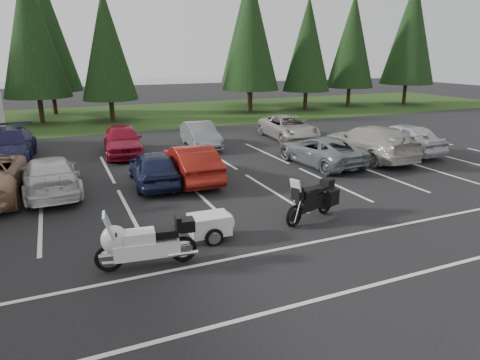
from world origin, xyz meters
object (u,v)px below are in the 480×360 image
car_far_2 (123,140)px  car_far_4 (289,128)px  car_near_5 (191,163)px  car_near_6 (320,150)px  touring_motorcycle (146,238)px  car_near_7 (369,142)px  car_near_3 (50,176)px  car_far_1 (8,146)px  cargo_trailer (209,227)px  car_far_3 (201,135)px  adventure_motorcycle (311,197)px  car_near_4 (153,168)px  car_near_8 (402,138)px

car_far_2 → car_far_4: 9.96m
car_near_5 → car_near_6: bearing=-176.8°
touring_motorcycle → car_near_7: bearing=36.0°
car_near_7 → car_near_5: bearing=1.7°
car_near_3 → car_far_1: bearing=-76.4°
cargo_trailer → car_near_6: bearing=39.9°
car_near_7 → car_far_4: (-1.17, 5.94, -0.12)m
car_near_3 → car_far_3: (7.76, 5.63, -0.01)m
car_far_1 → adventure_motorcycle: (9.26, -12.25, -0.02)m
car_near_5 → car_near_3: bearing=-2.3°
car_near_4 → car_far_4: size_ratio=0.81×
touring_motorcycle → car_near_3: bearing=113.2°
car_near_8 → cargo_trailer: (-12.91, -6.28, -0.43)m
car_near_3 → adventure_motorcycle: size_ratio=1.91×
car_near_3 → car_far_3: bearing=-147.0°
car_near_3 → car_far_4: 14.61m
car_far_3 → touring_motorcycle: 14.00m
car_near_6 → cargo_trailer: car_near_6 is taller
car_near_6 → car_far_1: (-13.52, 6.41, 0.12)m
car_near_8 → car_far_3: bearing=-34.1°
touring_motorcycle → adventure_motorcycle: size_ratio=1.09×
car_near_5 → car_far_3: 6.52m
car_far_4 → adventure_motorcycle: size_ratio=2.01×
car_near_6 → car_near_4: bearing=-3.9°
car_near_3 → car_near_8: car_near_8 is taller
car_near_6 → adventure_motorcycle: bearing=49.4°
car_far_4 → adventure_motorcycle: (-5.99, -11.88, 0.06)m
car_near_5 → car_near_7: 9.28m
touring_motorcycle → adventure_motorcycle: bearing=17.8°
car_near_3 → car_far_1: size_ratio=0.88×
car_near_8 → adventure_motorcycle: car_near_8 is taller
car_near_7 → car_far_2: 12.47m
car_near_3 → car_far_4: bearing=-159.8°
car_near_4 → cargo_trailer: (0.27, -5.88, -0.32)m
car_near_3 → car_far_1: car_far_1 is taller
car_near_6 → car_far_2: (-8.24, 5.74, 0.11)m
car_far_3 → cargo_trailer: size_ratio=2.55×
car_near_7 → car_far_1: bearing=-20.7°
car_near_4 → touring_motorcycle: (-1.68, -6.79, 0.06)m
car_far_1 → adventure_motorcycle: size_ratio=2.16×
car_near_4 → car_near_7: (10.82, 0.18, 0.12)m
car_near_6 → car_far_2: size_ratio=1.06×
car_near_7 → car_near_8: 2.37m
car_near_4 → car_far_4: (9.65, 6.12, 0.00)m
car_near_5 → car_far_1: bearing=-40.2°
car_near_8 → car_far_4: bearing=-61.0°
adventure_motorcycle → touring_motorcycle: bearing=170.7°
car_far_3 → adventure_motorcycle: (-0.31, -11.78, 0.08)m
car_far_1 → touring_motorcycle: 13.84m
car_near_8 → car_far_4: (-3.53, 5.72, -0.10)m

